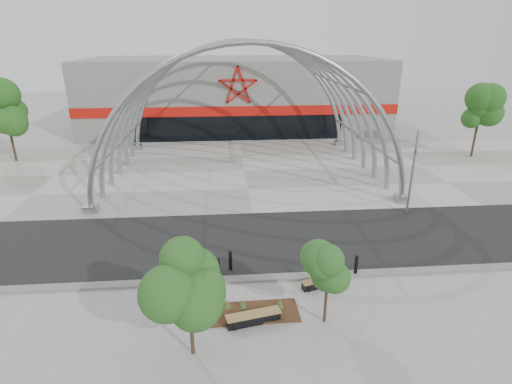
% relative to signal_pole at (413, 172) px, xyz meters
% --- Properties ---
extents(ground, '(140.00, 140.00, 0.00)m').
position_rel_signal_pole_xyz_m(ground, '(-9.66, -6.38, -2.69)').
color(ground, gray).
rests_on(ground, ground).
extents(road, '(140.00, 7.00, 0.02)m').
position_rel_signal_pole_xyz_m(road, '(-9.66, -2.88, -2.68)').
color(road, black).
rests_on(road, ground).
extents(forecourt, '(60.00, 17.00, 0.04)m').
position_rel_signal_pole_xyz_m(forecourt, '(-9.66, 9.12, -2.67)').
color(forecourt, gray).
rests_on(forecourt, ground).
extents(kerb, '(60.00, 0.50, 0.12)m').
position_rel_signal_pole_xyz_m(kerb, '(-9.66, -6.63, -2.63)').
color(kerb, slate).
rests_on(kerb, ground).
extents(arena_building, '(34.00, 15.24, 8.00)m').
position_rel_signal_pole_xyz_m(arena_building, '(-9.66, 27.07, 1.30)').
color(arena_building, slate).
rests_on(arena_building, ground).
extents(vault_canopy, '(20.80, 15.80, 20.36)m').
position_rel_signal_pole_xyz_m(vault_canopy, '(-9.66, 9.12, -2.68)').
color(vault_canopy, gray).
rests_on(vault_canopy, ground).
extents(planting_bed, '(4.60, 1.47, 0.48)m').
position_rel_signal_pole_xyz_m(planting_bed, '(-10.88, -8.96, -2.58)').
color(planting_bed, '#321F13').
rests_on(planting_bed, ground).
extents(signal_pole, '(0.35, 0.72, 5.15)m').
position_rel_signal_pole_xyz_m(signal_pole, '(0.00, 0.00, 0.00)').
color(signal_pole, gray).
rests_on(signal_pole, ground).
extents(street_tree_0, '(1.84, 1.84, 4.21)m').
position_rel_signal_pole_xyz_m(street_tree_0, '(-12.56, -10.93, 0.33)').
color(street_tree_0, black).
rests_on(street_tree_0, ground).
extents(street_tree_1, '(1.41, 1.41, 3.33)m').
position_rel_signal_pole_xyz_m(street_tree_1, '(-7.62, -9.67, -0.30)').
color(street_tree_1, '#311E15').
rests_on(street_tree_1, ground).
extents(bench_0, '(2.17, 0.89, 0.44)m').
position_rel_signal_pole_xyz_m(bench_0, '(-10.35, -9.55, -2.48)').
color(bench_0, black).
rests_on(bench_0, ground).
extents(bench_1, '(1.89, 0.85, 0.39)m').
position_rel_signal_pole_xyz_m(bench_1, '(-7.19, -7.40, -2.51)').
color(bench_1, black).
rests_on(bench_1, ground).
extents(bollard_0, '(0.18, 0.18, 1.11)m').
position_rel_signal_pole_xyz_m(bollard_0, '(-12.77, -7.88, -2.14)').
color(bollard_0, black).
rests_on(bollard_0, ground).
extents(bollard_1, '(0.14, 0.14, 0.90)m').
position_rel_signal_pole_xyz_m(bollard_1, '(-11.70, -6.16, -2.24)').
color(bollard_1, black).
rests_on(bollard_1, ground).
extents(bollard_2, '(0.16, 0.16, 0.98)m').
position_rel_signal_pole_xyz_m(bollard_2, '(-11.14, -5.74, -2.20)').
color(bollard_2, black).
rests_on(bollard_2, ground).
extents(bollard_3, '(0.17, 0.17, 1.03)m').
position_rel_signal_pole_xyz_m(bollard_3, '(-7.43, -7.19, -2.18)').
color(bollard_3, black).
rests_on(bollard_3, ground).
extents(bollard_4, '(0.16, 0.16, 0.99)m').
position_rel_signal_pole_xyz_m(bollard_4, '(-5.42, -6.64, -2.20)').
color(bollard_4, black).
rests_on(bollard_4, ground).
extents(bg_tree_0, '(3.00, 3.00, 6.45)m').
position_rel_signal_pole_xyz_m(bg_tree_0, '(-29.66, 13.62, 1.94)').
color(bg_tree_0, black).
rests_on(bg_tree_0, ground).
extents(bg_tree_1, '(2.70, 2.70, 5.91)m').
position_rel_signal_pole_xyz_m(bg_tree_1, '(11.34, 11.62, 1.55)').
color(bg_tree_1, black).
rests_on(bg_tree_1, ground).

